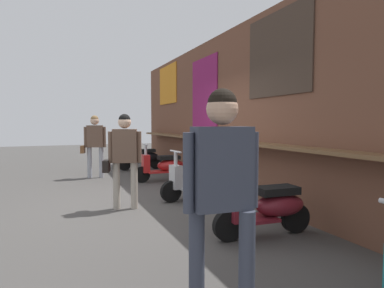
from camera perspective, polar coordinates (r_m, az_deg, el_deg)
ground_plane at (r=6.06m, az=-8.38°, el=-10.49°), size 34.79×34.79×0.00m
market_stall_facade at (r=6.67m, az=8.56°, el=5.62°), size 12.42×0.61×3.41m
scooter_black at (r=10.41m, az=-8.68°, el=-2.35°), size 0.47×1.40×0.97m
scooter_red at (r=8.30m, az=-4.90°, el=-3.87°), size 0.46×1.40×0.97m
scooter_silver at (r=6.34m, az=1.11°, el=-6.22°), size 0.50×1.40×0.97m
scooter_maroon at (r=4.42m, az=13.37°, el=-10.72°), size 0.49×1.40×0.97m
shopper_with_handbag at (r=5.66m, az=-11.90°, el=-1.33°), size 0.36×0.66×1.64m
shopper_browsing at (r=9.11m, az=-16.82°, el=0.71°), size 0.34×0.67×1.69m
shopper_passing at (r=2.37m, az=5.27°, el=-6.15°), size 0.34×0.58×1.73m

